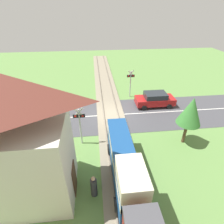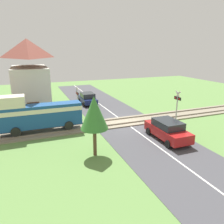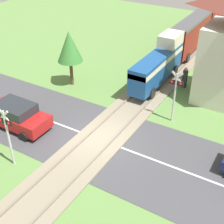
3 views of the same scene
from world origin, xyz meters
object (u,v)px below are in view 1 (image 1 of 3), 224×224
Objects in this scene: car_near_crossing at (155,99)px; crossing_signal_east_approach at (80,122)px; crossing_signal_west_approach at (131,80)px; pedestrian_by_station at (94,187)px; car_far_side at (18,122)px.

crossing_signal_east_approach is at bearing 34.61° from car_near_crossing.
crossing_signal_west_approach reaches higher than car_near_crossing.
pedestrian_by_station is (6.98, 10.17, -0.11)m from car_near_crossing.
car_near_crossing is 9.68m from crossing_signal_east_approach.
car_far_side is at bearing -47.44° from pedestrian_by_station.
crossing_signal_west_approach is at bearing -110.11° from pedestrian_by_station.
crossing_signal_west_approach is at bearing -124.84° from crossing_signal_east_approach.
pedestrian_by_station is at bearing 69.89° from crossing_signal_west_approach.
crossing_signal_west_approach is (-11.36, -5.45, 1.39)m from car_far_side.
crossing_signal_west_approach is (2.31, -2.57, 1.33)m from car_near_crossing.
car_near_crossing reaches higher than car_far_side.
car_far_side is 2.45× the size of pedestrian_by_station.
car_near_crossing is 1.11× the size of car_far_side.
car_near_crossing is at bearing -124.45° from pedestrian_by_station.
car_far_side is 6.48m from crossing_signal_east_approach.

